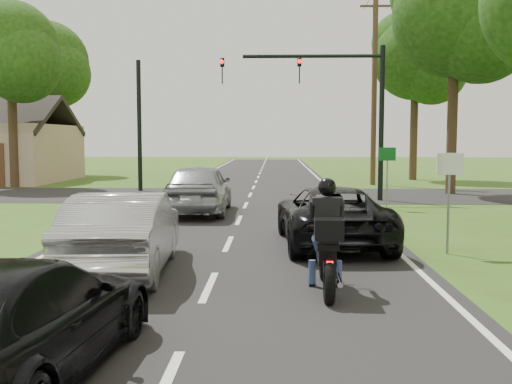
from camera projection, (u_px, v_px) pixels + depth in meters
ground at (209, 288)px, 9.75m from camera, size 140.00×140.00×0.00m
road at (243, 212)px, 19.71m from camera, size 8.00×100.00×0.01m
cross_road at (250, 195)px, 25.68m from camera, size 60.00×7.00×0.01m
motorcycle_rider at (327, 247)px, 9.38m from camera, size 0.60×2.13×1.83m
dark_suv at (331, 215)px, 13.60m from camera, size 2.51×4.95×1.34m
silver_sedan at (124, 232)px, 10.75m from camera, size 1.83×4.51×1.46m
silver_suv at (199, 188)px, 19.28m from camera, size 1.98×4.79×1.62m
dark_car_behind at (15, 320)px, 5.92m from camera, size 2.06×4.42×1.25m
traffic_signal at (334, 94)px, 23.21m from camera, size 6.38×0.44×6.00m
signal_pole_far at (139, 126)px, 27.57m from camera, size 0.20×0.20×6.00m
utility_pole_far at (374, 87)px, 31.00m from camera, size 1.60×0.28×10.00m
sign_white at (450, 178)px, 12.43m from camera, size 0.55×0.07×2.12m
sign_green at (387, 163)px, 20.39m from camera, size 0.55×0.07×2.12m
tree_row_d at (464, 21)px, 25.48m from camera, size 5.76×5.58×10.45m
tree_row_e at (421, 62)px, 34.51m from camera, size 5.28×5.12×9.61m
tree_left_near at (14, 54)px, 29.25m from camera, size 5.12×4.96×9.22m
tree_left_far at (50, 67)px, 39.18m from camera, size 5.76×5.58×10.14m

